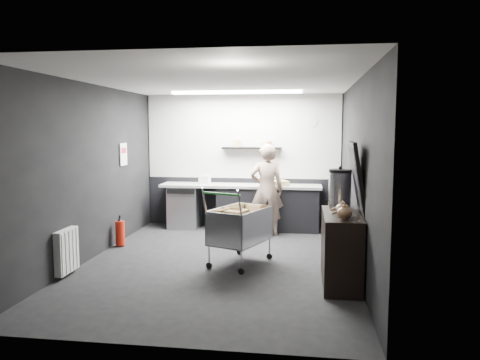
# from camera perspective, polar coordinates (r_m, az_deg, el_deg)

# --- Properties ---
(floor) EXTENTS (5.50, 5.50, 0.00)m
(floor) POSITION_cam_1_polar(r_m,az_deg,el_deg) (7.16, -2.65, -10.05)
(floor) COLOR black
(floor) RESTS_ON ground
(ceiling) EXTENTS (5.50, 5.50, 0.00)m
(ceiling) POSITION_cam_1_polar(r_m,az_deg,el_deg) (6.90, -2.76, 12.00)
(ceiling) COLOR silver
(ceiling) RESTS_ON wall_back
(wall_back) EXTENTS (5.50, 0.00, 5.50)m
(wall_back) POSITION_cam_1_polar(r_m,az_deg,el_deg) (9.61, 0.34, 2.34)
(wall_back) COLOR black
(wall_back) RESTS_ON floor
(wall_front) EXTENTS (5.50, 0.00, 5.50)m
(wall_front) POSITION_cam_1_polar(r_m,az_deg,el_deg) (4.25, -9.60, -2.80)
(wall_front) COLOR black
(wall_front) RESTS_ON floor
(wall_left) EXTENTS (0.00, 5.50, 5.50)m
(wall_left) POSITION_cam_1_polar(r_m,az_deg,el_deg) (7.53, -17.84, 0.94)
(wall_left) COLOR black
(wall_left) RESTS_ON floor
(wall_right) EXTENTS (0.00, 5.50, 5.50)m
(wall_right) POSITION_cam_1_polar(r_m,az_deg,el_deg) (6.82, 14.05, 0.52)
(wall_right) COLOR black
(wall_right) RESTS_ON floor
(kitchen_wall_panel) EXTENTS (3.95, 0.02, 1.70)m
(kitchen_wall_panel) POSITION_cam_1_polar(r_m,az_deg,el_deg) (9.56, 0.32, 5.32)
(kitchen_wall_panel) COLOR beige
(kitchen_wall_panel) RESTS_ON wall_back
(dado_panel) EXTENTS (3.95, 0.02, 1.00)m
(dado_panel) POSITION_cam_1_polar(r_m,az_deg,el_deg) (9.68, 0.32, -2.69)
(dado_panel) COLOR black
(dado_panel) RESTS_ON wall_back
(floating_shelf) EXTENTS (1.20, 0.22, 0.04)m
(floating_shelf) POSITION_cam_1_polar(r_m,az_deg,el_deg) (9.44, 1.44, 3.91)
(floating_shelf) COLOR black
(floating_shelf) RESTS_ON wall_back
(wall_clock) EXTENTS (0.20, 0.03, 0.20)m
(wall_clock) POSITION_cam_1_polar(r_m,az_deg,el_deg) (9.47, 8.81, 7.06)
(wall_clock) COLOR silver
(wall_clock) RESTS_ON wall_back
(poster) EXTENTS (0.02, 0.30, 0.40)m
(poster) POSITION_cam_1_polar(r_m,az_deg,el_deg) (8.69, -14.04, 3.06)
(poster) COLOR white
(poster) RESTS_ON wall_left
(poster_red_band) EXTENTS (0.02, 0.22, 0.10)m
(poster_red_band) POSITION_cam_1_polar(r_m,az_deg,el_deg) (8.69, -14.02, 3.52)
(poster_red_band) COLOR red
(poster_red_band) RESTS_ON poster
(radiator) EXTENTS (0.10, 0.50, 0.60)m
(radiator) POSITION_cam_1_polar(r_m,az_deg,el_deg) (6.88, -20.38, -8.11)
(radiator) COLOR silver
(radiator) RESTS_ON wall_left
(ceiling_strip) EXTENTS (2.40, 0.20, 0.04)m
(ceiling_strip) POSITION_cam_1_polar(r_m,az_deg,el_deg) (8.72, -0.46, 10.62)
(ceiling_strip) COLOR white
(ceiling_strip) RESTS_ON ceiling
(prep_counter) EXTENTS (3.20, 0.61, 0.90)m
(prep_counter) POSITION_cam_1_polar(r_m,az_deg,el_deg) (9.37, 0.89, -3.26)
(prep_counter) COLOR black
(prep_counter) RESTS_ON floor
(person) EXTENTS (0.67, 0.48, 1.73)m
(person) POSITION_cam_1_polar(r_m,az_deg,el_deg) (8.82, 3.28, -1.19)
(person) COLOR beige
(person) RESTS_ON floor
(shopping_cart) EXTENTS (0.98, 1.25, 1.14)m
(shopping_cart) POSITION_cam_1_polar(r_m,az_deg,el_deg) (6.97, -0.00, -5.89)
(shopping_cart) COLOR silver
(shopping_cart) RESTS_ON floor
(sideboard) EXTENTS (0.53, 1.23, 1.85)m
(sideboard) POSITION_cam_1_polar(r_m,az_deg,el_deg) (6.27, 12.30, -7.02)
(sideboard) COLOR black
(sideboard) RESTS_ON floor
(fire_extinguisher) EXTENTS (0.16, 0.16, 0.51)m
(fire_extinguisher) POSITION_cam_1_polar(r_m,az_deg,el_deg) (8.31, -14.40, -6.17)
(fire_extinguisher) COLOR red
(fire_extinguisher) RESTS_ON floor
(cardboard_box) EXTENTS (0.56, 0.50, 0.09)m
(cardboard_box) POSITION_cam_1_polar(r_m,az_deg,el_deg) (9.20, 4.33, -0.38)
(cardboard_box) COLOR tan
(cardboard_box) RESTS_ON prep_counter
(pink_tub) EXTENTS (0.19, 0.19, 0.19)m
(pink_tub) POSITION_cam_1_polar(r_m,az_deg,el_deg) (9.43, -4.14, 0.08)
(pink_tub) COLOR silver
(pink_tub) RESTS_ON prep_counter
(white_container) EXTENTS (0.20, 0.16, 0.17)m
(white_container) POSITION_cam_1_polar(r_m,az_deg,el_deg) (9.39, -4.44, -0.01)
(white_container) COLOR silver
(white_container) RESTS_ON prep_counter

